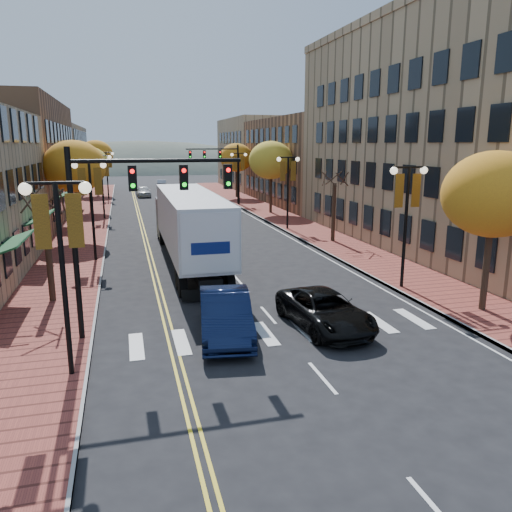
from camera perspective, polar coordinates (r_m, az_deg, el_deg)
ground at (r=17.72m, az=5.08°, el=-10.91°), size 200.00×200.00×0.00m
sidewalk_left at (r=48.36m, az=-18.74°, el=3.71°), size 4.00×85.00×0.15m
sidewalk_right at (r=50.42m, az=2.16°, el=4.71°), size 4.00×85.00×0.15m
building_left_far at (r=77.11m, az=-23.72°, el=9.93°), size 12.00×26.00×9.50m
building_right_near at (r=39.48m, az=23.39°, el=12.30°), size 15.00×28.00×15.00m
building_right_mid at (r=62.15m, az=8.13°, el=10.67°), size 15.00×24.00×10.00m
building_right_far at (r=82.84m, az=2.11°, el=11.61°), size 15.00×20.00×11.00m
tree_left_a at (r=23.97m, az=-22.60°, el=0.08°), size 0.28×0.28×4.20m
tree_left_b at (r=39.41m, az=-20.04°, el=9.58°), size 4.48×4.48×7.21m
tree_left_c at (r=55.37m, az=-18.64°, el=9.96°), size 4.16×4.16×6.69m
tree_left_d at (r=73.32m, az=-17.84°, el=10.96°), size 4.61×4.61×7.42m
tree_right_a at (r=22.70m, az=25.53°, el=6.35°), size 4.16×4.16×6.69m
tree_right_b at (r=36.64m, az=8.85°, el=4.98°), size 0.28×0.28×4.20m
tree_right_c at (r=51.39m, az=1.71°, el=10.88°), size 4.48×4.48×7.21m
tree_right_d at (r=66.88m, az=-2.27°, el=11.17°), size 4.35×4.35×7.00m
lamp_left_a at (r=15.60m, az=-21.47°, el=1.50°), size 1.96×0.36×6.05m
lamp_left_b at (r=31.41m, az=-18.35°, el=6.97°), size 1.96×0.36×6.05m
lamp_left_c at (r=49.35m, az=-17.23°, el=8.91°), size 1.96×0.36×6.05m
lamp_left_d at (r=67.32m, az=-16.70°, el=9.82°), size 1.96×0.36×6.05m
lamp_right_a at (r=25.13m, az=16.86°, el=5.79°), size 1.96×0.36×6.05m
lamp_right_b at (r=41.47m, az=3.68°, el=8.83°), size 1.96×0.36×6.05m
lamp_right_c at (r=58.79m, az=-1.97°, el=9.99°), size 1.96×0.36×6.05m
traffic_mast_near at (r=18.36m, az=-14.33°, el=5.55°), size 6.10×0.35×7.00m
traffic_mast_far at (r=58.34m, az=-3.95°, el=10.56°), size 6.10×0.34×7.00m
semi_truck at (r=30.31m, az=-7.85°, el=3.95°), size 2.90×17.34×4.33m
navy_sedan at (r=18.77m, az=-3.54°, el=-6.69°), size 2.51×5.42×1.72m
black_suv at (r=19.81m, az=7.87°, el=-6.17°), size 2.83×5.36×1.44m
car_far_white at (r=70.12m, az=-12.74°, el=7.22°), size 1.96×4.47×1.50m
car_far_silver at (r=71.64m, az=-9.58°, el=7.43°), size 2.28×4.98×1.41m
car_far_oncoming at (r=84.24m, az=-10.76°, el=8.13°), size 1.57×4.09×1.33m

